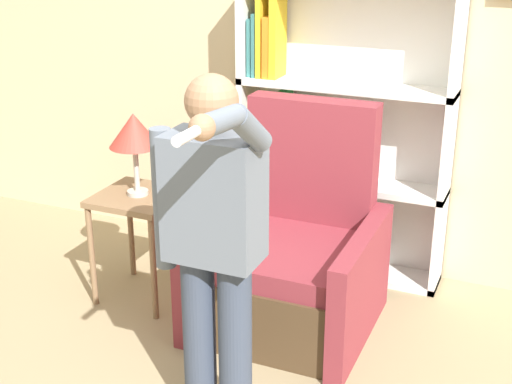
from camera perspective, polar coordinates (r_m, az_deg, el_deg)
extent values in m
cube|color=beige|center=(4.61, 6.11, 10.89)|extent=(8.00, 0.06, 2.80)
cube|color=white|center=(4.72, -0.67, 5.44)|extent=(0.04, 0.28, 1.87)
cube|color=white|center=(4.38, 15.13, 3.44)|extent=(0.04, 0.28, 1.87)
cube|color=white|center=(4.63, 7.42, 4.95)|extent=(1.34, 0.01, 1.87)
cube|color=white|center=(4.85, 6.47, -5.88)|extent=(1.34, 0.28, 0.04)
cube|color=white|center=(4.60, 6.77, 0.81)|extent=(1.34, 0.28, 0.04)
cube|color=white|center=(4.43, 7.12, 8.38)|extent=(1.34, 0.28, 0.04)
cube|color=orange|center=(4.92, -0.18, -2.00)|extent=(0.03, 0.16, 0.47)
cube|color=#9E7A47|center=(4.91, 0.28, -2.06)|extent=(0.05, 0.16, 0.47)
cube|color=#238438|center=(4.90, 0.76, -2.35)|extent=(0.03, 0.22, 0.44)
cube|color=orange|center=(4.88, 1.15, -2.31)|extent=(0.03, 0.18, 0.46)
cube|color=#BC4C56|center=(4.88, 1.49, -2.43)|extent=(0.03, 0.20, 0.44)
cube|color=white|center=(4.86, 1.94, -2.42)|extent=(0.05, 0.23, 0.46)
cube|color=gold|center=(4.73, -0.03, 4.29)|extent=(0.06, 0.18, 0.40)
cube|color=gold|center=(4.70, 0.61, 4.23)|extent=(0.04, 0.19, 0.40)
cube|color=#BC4C56|center=(4.68, 1.09, 4.39)|extent=(0.03, 0.18, 0.44)
cube|color=#337070|center=(4.66, 1.65, 4.52)|extent=(0.05, 0.20, 0.47)
cube|color=#238438|center=(4.63, 2.29, 4.90)|extent=(0.05, 0.19, 0.55)
cube|color=#337070|center=(4.59, -0.20, 11.54)|extent=(0.03, 0.17, 0.36)
cube|color=#337070|center=(4.58, 0.20, 11.72)|extent=(0.03, 0.19, 0.39)
cube|color=gold|center=(4.56, 0.62, 12.29)|extent=(0.03, 0.20, 0.49)
cube|color=orange|center=(4.55, 1.18, 11.55)|extent=(0.04, 0.19, 0.38)
cube|color=gold|center=(4.52, 1.76, 12.60)|extent=(0.05, 0.19, 0.55)
cube|color=#4C3823|center=(4.12, 2.45, -8.12)|extent=(0.76, 0.87, 0.40)
cube|color=maroon|center=(3.96, 2.30, -5.09)|extent=(0.72, 0.75, 0.12)
cube|color=maroon|center=(4.23, 4.47, 0.52)|extent=(0.76, 0.16, 1.05)
cube|color=maroon|center=(4.21, -3.01, -5.50)|extent=(0.10, 0.95, 0.65)
cube|color=maroon|center=(3.94, 8.37, -7.66)|extent=(0.10, 0.95, 0.65)
cylinder|color=#384256|center=(3.30, -4.54, -11.63)|extent=(0.15, 0.15, 0.85)
cylinder|color=#384256|center=(3.24, -1.67, -12.33)|extent=(0.15, 0.15, 0.85)
cube|color=slate|center=(2.95, -3.39, -0.52)|extent=(0.40, 0.24, 0.55)
sphere|color=#997051|center=(2.82, -3.57, 7.27)|extent=(0.22, 0.22, 0.22)
cylinder|color=slate|center=(3.07, -7.44, -0.59)|extent=(0.09, 0.09, 0.63)
cylinder|color=slate|center=(2.65, -0.55, 5.08)|extent=(0.09, 0.28, 0.23)
cylinder|color=slate|center=(2.41, -2.91, 5.69)|extent=(0.08, 0.27, 0.10)
sphere|color=#997051|center=(2.30, -4.34, 5.16)|extent=(0.09, 0.09, 0.09)
cylinder|color=white|center=(2.22, -5.47, 4.53)|extent=(0.04, 0.15, 0.04)
cube|color=#846647|center=(4.29, -9.41, -0.41)|extent=(0.48, 0.48, 0.04)
cylinder|color=#846647|center=(4.38, -12.99, -5.05)|extent=(0.04, 0.04, 0.64)
cylinder|color=#846647|center=(4.16, -8.20, -6.16)|extent=(0.04, 0.04, 0.64)
cylinder|color=#846647|center=(4.69, -9.99, -2.99)|extent=(0.04, 0.04, 0.64)
cylinder|color=#846647|center=(4.48, -5.41, -3.90)|extent=(0.04, 0.04, 0.64)
cylinder|color=#B7B2A8|center=(4.28, -9.43, -0.03)|extent=(0.13, 0.13, 0.02)
cylinder|color=#B7B2A8|center=(4.22, -9.55, 1.85)|extent=(0.03, 0.03, 0.27)
cone|color=#B2382D|center=(4.15, -9.75, 4.91)|extent=(0.29, 0.29, 0.20)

